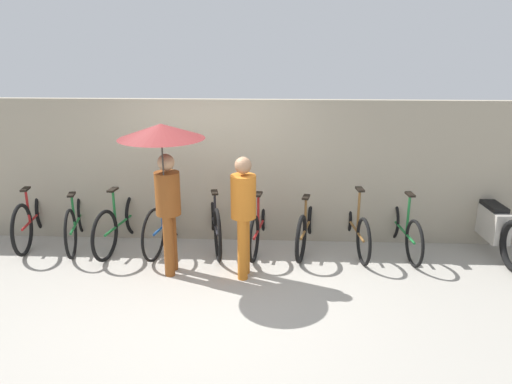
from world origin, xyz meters
The scene contains 14 objects.
ground_plane centered at (0.00, 0.00, 0.00)m, with size 30.00×30.00×0.00m, color #9E998E.
back_wall centered at (0.00, 1.74, 1.07)m, with size 14.77×0.12×2.14m.
parked_bicycle_0 centered at (-2.74, 1.48, 0.39)m, with size 0.44×1.73×1.11m.
parked_bicycle_1 centered at (-2.06, 1.42, 0.37)m, with size 0.51×1.68×0.99m.
parked_bicycle_2 centered at (-1.37, 1.38, 0.38)m, with size 0.45×1.75×1.07m.
parked_bicycle_3 centered at (-0.68, 1.38, 0.40)m, with size 0.48×1.71×1.10m.
parked_bicycle_4 centered at (0.00, 1.45, 0.39)m, with size 0.55×1.77×1.01m.
parked_bicycle_5 centered at (0.69, 1.45, 0.35)m, with size 0.44×1.70×1.08m.
parked_bicycle_6 centered at (1.37, 1.44, 0.36)m, with size 0.54×1.66×1.03m.
parked_bicycle_7 centered at (2.06, 1.44, 0.36)m, with size 0.44×1.73×1.02m.
parked_bicycle_8 centered at (2.74, 1.39, 0.35)m, with size 0.44×1.66×1.03m.
pedestrian_leading centered at (-0.46, 0.43, 1.60)m, with size 1.05×1.05×2.01m.
pedestrian_center centered at (0.51, 0.47, 0.93)m, with size 0.32×0.32×1.59m.
motorcycle centered at (4.03, 1.48, 0.40)m, with size 0.58×2.10×0.92m.
Camera 1 is at (0.93, -5.44, 2.98)m, focal length 35.00 mm.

